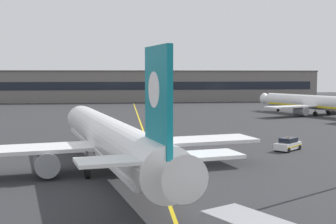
# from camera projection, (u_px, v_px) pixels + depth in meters

# --- Properties ---
(ground_plane) EXTENTS (400.00, 400.00, 0.00)m
(ground_plane) POSITION_uv_depth(u_px,v_px,m) (183.00, 215.00, 31.42)
(ground_plane) COLOR #2D2D30
(taxiway_centreline) EXTENTS (4.48, 179.96, 0.01)m
(taxiway_centreline) POSITION_uv_depth(u_px,v_px,m) (149.00, 146.00, 61.09)
(taxiway_centreline) COLOR yellow
(taxiway_centreline) RESTS_ON ground
(airliner_foreground) EXTENTS (32.30, 41.17, 11.65)m
(airliner_foreground) POSITION_uv_depth(u_px,v_px,m) (110.00, 139.00, 44.75)
(airliner_foreground) COLOR white
(airliner_foreground) RESTS_ON ground
(airliner_background) EXTENTS (27.49, 34.54, 10.23)m
(airliner_background) POSITION_uv_depth(u_px,v_px,m) (317.00, 103.00, 106.81)
(airliner_background) COLOR white
(airliner_background) RESTS_ON ground
(service_car_nearest) EXTENTS (4.34, 4.13, 1.79)m
(service_car_nearest) POSITION_uv_depth(u_px,v_px,m) (288.00, 144.00, 57.92)
(service_car_nearest) COLOR white
(service_car_nearest) RESTS_ON ground
(safety_cone_by_nose_gear) EXTENTS (0.44, 0.44, 0.55)m
(safety_cone_by_nose_gear) POSITION_uv_depth(u_px,v_px,m) (111.00, 146.00, 60.17)
(safety_cone_by_nose_gear) COLOR orange
(safety_cone_by_nose_gear) RESTS_ON ground
(terminal_building) EXTENTS (131.30, 12.40, 11.02)m
(terminal_building) POSITION_uv_depth(u_px,v_px,m) (135.00, 86.00, 160.95)
(terminal_building) COLOR slate
(terminal_building) RESTS_ON ground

